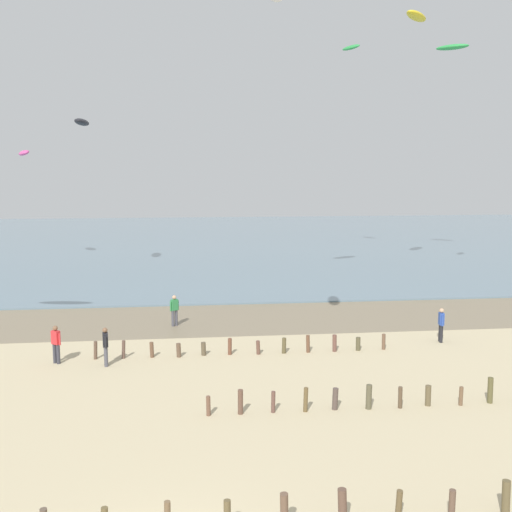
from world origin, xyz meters
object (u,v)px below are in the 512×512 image
object	(u,v)px
person_mid_beach	(174,310)
person_by_waterline	(441,324)
person_left_flank	(106,345)
kite_aloft_8	(82,122)
kite_aloft_1	(452,47)
kite_aloft_0	(351,47)
kite_aloft_7	(24,153)
kite_aloft_5	(416,16)
person_nearest_camera	(56,343)

from	to	relation	value
person_mid_beach	person_by_waterline	size ratio (longest dim) A/B	1.00
person_by_waterline	person_left_flank	world-z (taller)	same
kite_aloft_8	kite_aloft_1	bearing A→B (deg)	-85.16
kite_aloft_0	kite_aloft_7	bearing A→B (deg)	-119.38
person_mid_beach	kite_aloft_8	xyz separation A→B (m)	(-7.26, 16.13, 11.19)
kite_aloft_5	kite_aloft_8	xyz separation A→B (m)	(-24.53, 4.99, -7.26)
person_left_flank	person_by_waterline	bearing A→B (deg)	6.83
person_mid_beach	kite_aloft_1	size ratio (longest dim) A/B	0.61
person_nearest_camera	kite_aloft_0	distance (m)	39.20
person_by_waterline	kite_aloft_5	distance (m)	24.56
kite_aloft_0	kite_aloft_8	distance (m)	24.54
kite_aloft_0	kite_aloft_5	world-z (taller)	kite_aloft_5
kite_aloft_5	kite_aloft_7	size ratio (longest dim) A/B	1.25
person_mid_beach	kite_aloft_5	bearing A→B (deg)	32.83
person_left_flank	kite_aloft_7	distance (m)	33.16
kite_aloft_7	kite_aloft_0	bearing A→B (deg)	-117.82
kite_aloft_1	person_left_flank	bearing A→B (deg)	83.70
kite_aloft_8	person_nearest_camera	bearing A→B (deg)	-174.68
person_by_waterline	kite_aloft_7	world-z (taller)	kite_aloft_7
person_mid_beach	person_by_waterline	xyz separation A→B (m)	(13.19, -4.56, 0.00)
person_nearest_camera	kite_aloft_7	bearing A→B (deg)	106.32
person_left_flank	kite_aloft_1	bearing A→B (deg)	44.04
person_mid_beach	person_left_flank	world-z (taller)	same
kite_aloft_1	kite_aloft_5	bearing A→B (deg)	91.09
kite_aloft_7	person_by_waterline	bearing A→B (deg)	-161.22
kite_aloft_5	kite_aloft_8	world-z (taller)	kite_aloft_5
kite_aloft_5	kite_aloft_8	distance (m)	26.06
person_nearest_camera	person_left_flank	distance (m)	2.29
person_by_waterline	kite_aloft_5	bearing A→B (deg)	75.44
person_left_flank	kite_aloft_8	xyz separation A→B (m)	(-4.46, 22.60, 11.19)
person_left_flank	person_nearest_camera	bearing A→B (deg)	165.20
person_nearest_camera	person_left_flank	bearing A→B (deg)	-14.80
kite_aloft_0	kite_aloft_8	bearing A→B (deg)	-101.85
kite_aloft_5	kite_aloft_7	distance (m)	34.60
person_by_waterline	kite_aloft_1	xyz separation A→B (m)	(10.35, 23.57, 17.98)
person_nearest_camera	kite_aloft_1	bearing A→B (deg)	41.08
kite_aloft_1	kite_aloft_7	world-z (taller)	kite_aloft_1
person_nearest_camera	kite_aloft_1	distance (m)	41.94
person_mid_beach	kite_aloft_0	distance (m)	32.59
person_nearest_camera	kite_aloft_8	xyz separation A→B (m)	(-2.24, 22.02, 11.19)
kite_aloft_0	kite_aloft_7	xyz separation A→B (m)	(-29.09, 1.49, -9.32)
person_left_flank	kite_aloft_5	bearing A→B (deg)	41.26
person_by_waterline	person_nearest_camera	bearing A→B (deg)	-175.82
kite_aloft_0	kite_aloft_1	world-z (taller)	kite_aloft_0
person_mid_beach	kite_aloft_5	distance (m)	27.61
person_mid_beach	person_by_waterline	bearing A→B (deg)	-19.06
person_nearest_camera	person_by_waterline	bearing A→B (deg)	4.18
person_nearest_camera	kite_aloft_7	distance (m)	31.96
person_by_waterline	kite_aloft_5	size ratio (longest dim) A/B	0.53
kite_aloft_0	kite_aloft_1	distance (m)	8.65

